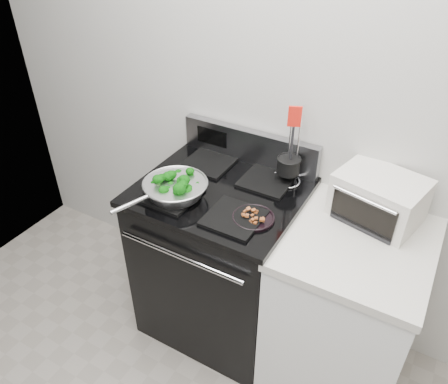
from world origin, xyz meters
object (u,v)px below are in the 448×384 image
Objects in this scene: bacon_plate at (253,216)px; utensil_holder at (288,170)px; skillet at (175,188)px; gas_range at (221,258)px; toaster_oven at (379,198)px.

utensil_holder is at bearing 87.78° from bacon_plate.
utensil_holder is (0.41, 0.38, 0.02)m from skillet.
gas_range is 5.98× the size of bacon_plate.
skillet is 1.15× the size of utensil_holder.
toaster_oven is at bearing 35.64° from bacon_plate.
toaster_oven is at bearing 42.34° from skillet.
bacon_plate is at bearing 23.99° from skillet.
toaster_oven is at bearing -26.47° from utensil_holder.
gas_range is 2.71× the size of toaster_oven.
skillet reaches higher than bacon_plate.
toaster_oven reaches higher than bacon_plate.
gas_range is at bearing 66.61° from skillet.
toaster_oven is (0.85, 0.36, 0.02)m from skillet.
toaster_oven reaches higher than skillet.
gas_range is 0.63m from utensil_holder.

